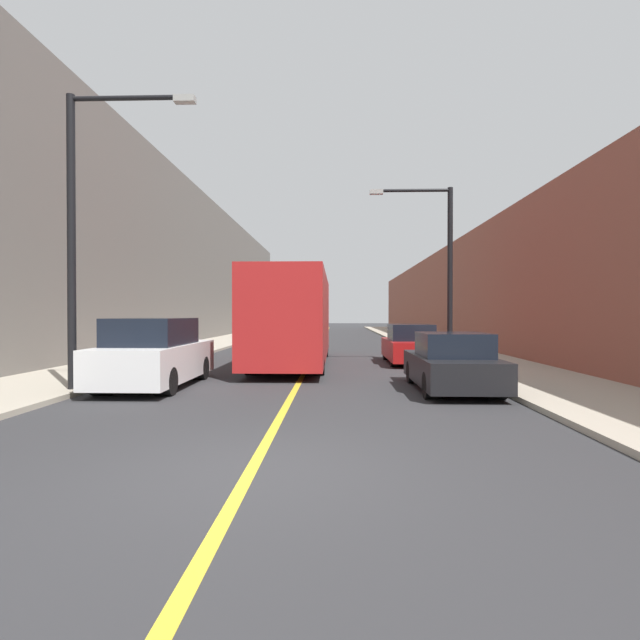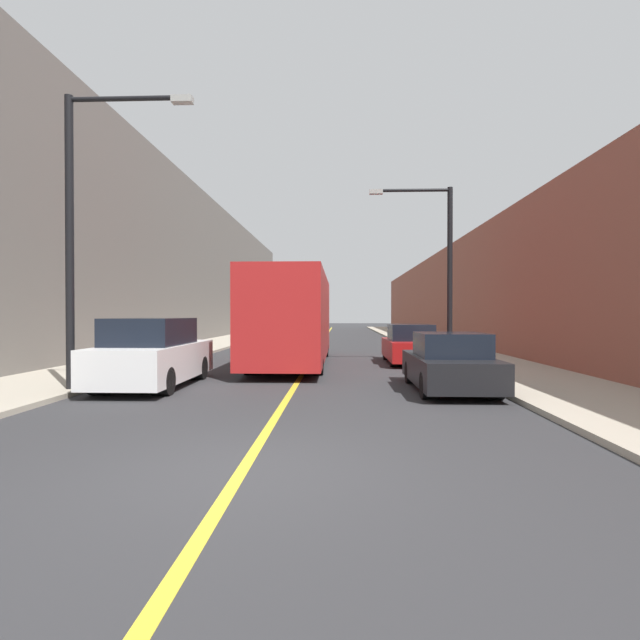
{
  "view_description": "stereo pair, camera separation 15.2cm",
  "coord_description": "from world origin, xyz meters",
  "px_view_note": "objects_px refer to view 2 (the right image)",
  "views": [
    {
      "loc": [
        1.06,
        -6.01,
        1.94
      ],
      "look_at": [
        0.36,
        15.06,
        1.69
      ],
      "focal_mm": 28.0,
      "sensor_mm": 36.0,
      "label": 1
    },
    {
      "loc": [
        1.21,
        -6.0,
        1.94
      ],
      "look_at": [
        0.36,
        15.06,
        1.69
      ],
      "focal_mm": 28.0,
      "sensor_mm": 36.0,
      "label": 2
    }
  ],
  "objects_px": {
    "bus": "(294,317)",
    "street_lamp_right": "(441,259)",
    "parked_suv_left": "(153,355)",
    "car_right_mid": "(410,346)",
    "street_lamp_left": "(82,218)",
    "car_right_near": "(450,365)"
  },
  "relations": [
    {
      "from": "car_right_near",
      "to": "street_lamp_left",
      "type": "relative_size",
      "value": 0.59
    },
    {
      "from": "parked_suv_left",
      "to": "car_right_near",
      "type": "height_order",
      "value": "parked_suv_left"
    },
    {
      "from": "parked_suv_left",
      "to": "street_lamp_left",
      "type": "distance_m",
      "value": 3.84
    },
    {
      "from": "parked_suv_left",
      "to": "car_right_mid",
      "type": "distance_m",
      "value": 10.14
    },
    {
      "from": "car_right_mid",
      "to": "street_lamp_right",
      "type": "relative_size",
      "value": 0.68
    },
    {
      "from": "car_right_near",
      "to": "car_right_mid",
      "type": "bearing_deg",
      "value": 90.18
    },
    {
      "from": "bus",
      "to": "street_lamp_left",
      "type": "bearing_deg",
      "value": -121.35
    },
    {
      "from": "street_lamp_left",
      "to": "bus",
      "type": "bearing_deg",
      "value": 58.65
    },
    {
      "from": "car_right_mid",
      "to": "street_lamp_left",
      "type": "distance_m",
      "value": 12.41
    },
    {
      "from": "car_right_mid",
      "to": "parked_suv_left",
      "type": "bearing_deg",
      "value": -139.49
    },
    {
      "from": "car_right_near",
      "to": "car_right_mid",
      "type": "xyz_separation_m",
      "value": [
        -0.02,
        6.98,
        0.03
      ]
    },
    {
      "from": "car_right_near",
      "to": "car_right_mid",
      "type": "distance_m",
      "value": 6.98
    },
    {
      "from": "bus",
      "to": "street_lamp_left",
      "type": "relative_size",
      "value": 1.53
    },
    {
      "from": "street_lamp_left",
      "to": "street_lamp_right",
      "type": "height_order",
      "value": "street_lamp_left"
    },
    {
      "from": "parked_suv_left",
      "to": "car_right_mid",
      "type": "bearing_deg",
      "value": 40.51
    },
    {
      "from": "car_right_mid",
      "to": "street_lamp_right",
      "type": "height_order",
      "value": "street_lamp_right"
    },
    {
      "from": "parked_suv_left",
      "to": "bus",
      "type": "bearing_deg",
      "value": 62.48
    },
    {
      "from": "street_lamp_right",
      "to": "street_lamp_left",
      "type": "bearing_deg",
      "value": -144.63
    },
    {
      "from": "car_right_mid",
      "to": "street_lamp_left",
      "type": "bearing_deg",
      "value": -139.05
    },
    {
      "from": "bus",
      "to": "street_lamp_right",
      "type": "distance_m",
      "value": 6.01
    },
    {
      "from": "bus",
      "to": "street_lamp_right",
      "type": "xyz_separation_m",
      "value": [
        5.59,
        -0.17,
        2.19
      ]
    },
    {
      "from": "car_right_mid",
      "to": "car_right_near",
      "type": "bearing_deg",
      "value": -89.82
    }
  ]
}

